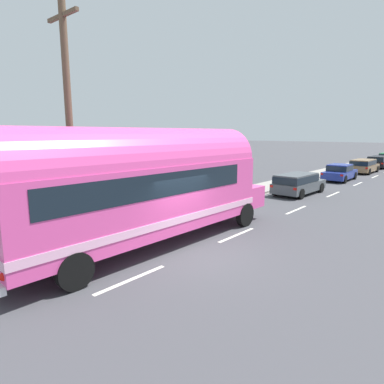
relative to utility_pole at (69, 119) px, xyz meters
The scene contains 9 objects.
ground_plane 6.21m from the utility_pole, 26.24° to the left, with size 300.00×300.00×0.00m, color #424247.
lane_markings 16.06m from the utility_pole, 84.38° to the left, with size 3.54×80.00×0.01m.
sidewalk_slab 12.71m from the utility_pole, 92.92° to the left, with size 2.22×90.00×0.15m, color gray.
utility_pole is the anchor object (origin of this frame).
painted_bus 3.22m from the utility_pole, 25.36° to the left, with size 2.80×12.40×4.12m.
car_lead 15.09m from the utility_pole, 81.64° to the left, with size 2.03×4.58×1.37m.
car_second 23.43m from the utility_pole, 84.63° to the left, with size 1.95×4.48×1.37m.
car_third 30.35m from the utility_pole, 85.56° to the left, with size 1.97×4.61×1.37m.
car_fourth 36.79m from the utility_pole, 86.22° to the left, with size 1.98×4.67×1.37m.
Camera 1 is at (6.74, -7.88, 3.94)m, focal length 30.72 mm.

